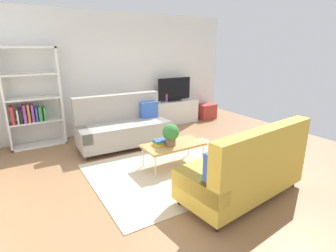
% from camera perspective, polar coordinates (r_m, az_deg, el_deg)
% --- Properties ---
extents(ground_plane, '(7.68, 7.68, 0.00)m').
position_cam_1_polar(ground_plane, '(4.85, 1.87, -8.75)').
color(ground_plane, '#936B47').
extents(wall_far, '(6.40, 0.12, 2.90)m').
position_cam_1_polar(wall_far, '(6.92, -11.06, 11.16)').
color(wall_far, white).
rests_on(wall_far, ground_plane).
extents(area_rug, '(2.90, 2.20, 0.01)m').
position_cam_1_polar(area_rug, '(4.72, 1.95, -9.45)').
color(area_rug, beige).
rests_on(area_rug, ground_plane).
extents(couch_beige, '(1.93, 0.91, 1.10)m').
position_cam_1_polar(couch_beige, '(5.76, -9.70, -0.10)').
color(couch_beige, gray).
rests_on(couch_beige, ground_plane).
extents(couch_green, '(1.98, 1.04, 1.10)m').
position_cam_1_polar(couch_green, '(3.90, 16.39, -8.89)').
color(couch_green, gold).
rests_on(couch_green, ground_plane).
extents(coffee_table, '(1.10, 0.56, 0.42)m').
position_cam_1_polar(coffee_table, '(4.74, 1.18, -4.20)').
color(coffee_table, '#B7844C').
rests_on(coffee_table, ground_plane).
extents(tv_console, '(1.40, 0.44, 0.64)m').
position_cam_1_polar(tv_console, '(7.48, 1.27, 3.07)').
color(tv_console, silver).
rests_on(tv_console, ground_plane).
extents(tv, '(1.00, 0.20, 0.64)m').
position_cam_1_polar(tv, '(7.34, 1.39, 7.84)').
color(tv, black).
rests_on(tv, tv_console).
extents(bookshelf, '(1.10, 0.36, 2.10)m').
position_cam_1_polar(bookshelf, '(6.25, -27.33, 4.61)').
color(bookshelf, white).
rests_on(bookshelf, ground_plane).
extents(storage_trunk, '(0.52, 0.40, 0.44)m').
position_cam_1_polar(storage_trunk, '(8.06, 8.26, 3.17)').
color(storage_trunk, '#B2382D').
rests_on(storage_trunk, ground_plane).
extents(potted_plant, '(0.29, 0.29, 0.40)m').
position_cam_1_polar(potted_plant, '(4.57, 0.59, -1.64)').
color(potted_plant, brown).
rests_on(potted_plant, coffee_table).
extents(table_book_0, '(0.27, 0.22, 0.04)m').
position_cam_1_polar(table_book_0, '(4.69, -1.55, -3.83)').
color(table_book_0, gold).
rests_on(table_book_0, coffee_table).
extents(table_book_1, '(0.25, 0.20, 0.03)m').
position_cam_1_polar(table_book_1, '(4.68, -1.55, -3.45)').
color(table_book_1, '#3F8C4C').
rests_on(table_book_1, table_book_0).
extents(table_book_2, '(0.26, 0.21, 0.03)m').
position_cam_1_polar(table_book_2, '(4.67, -1.56, -3.12)').
color(table_book_2, '#3359B2').
rests_on(table_book_2, table_book_1).
extents(vase_0, '(0.10, 0.10, 0.19)m').
position_cam_1_polar(vase_0, '(7.14, -2.87, 5.82)').
color(vase_0, '#4C72B2').
rests_on(vase_0, tv_console).
extents(vase_1, '(0.10, 0.10, 0.16)m').
position_cam_1_polar(vase_1, '(7.22, -1.76, 5.83)').
color(vase_1, silver).
rests_on(vase_1, tv_console).
extents(bottle_0, '(0.06, 0.06, 0.22)m').
position_cam_1_polar(bottle_0, '(7.22, -0.32, 6.08)').
color(bottle_0, purple).
rests_on(bottle_0, tv_console).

